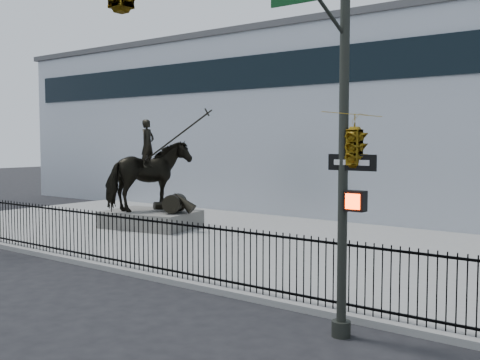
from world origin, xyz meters
The scene contains 7 objects.
ground centered at (0.00, 0.00, 0.00)m, with size 120.00×120.00×0.00m, color black.
plaza centered at (0.00, 7.00, 0.07)m, with size 30.00×12.00×0.15m, color gray.
building centered at (0.00, 20.00, 4.50)m, with size 44.00×14.00×9.00m, color #B5BBC5.
picket_fence centered at (0.00, 1.25, 0.90)m, with size 22.10×0.10×1.50m.
statue_plinth centered at (-4.92, 6.77, 0.49)m, with size 3.62×2.49×0.68m, color #5D5A55.
equestrian_statue centered at (-4.86, 6.78, 2.25)m, with size 4.58×3.23×3.93m.
traffic_signal_right centered at (6.47, -2.00, 4.85)m, with size 2.17×6.86×7.00m.
Camera 1 is at (11.71, -9.23, 3.69)m, focal length 42.00 mm.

